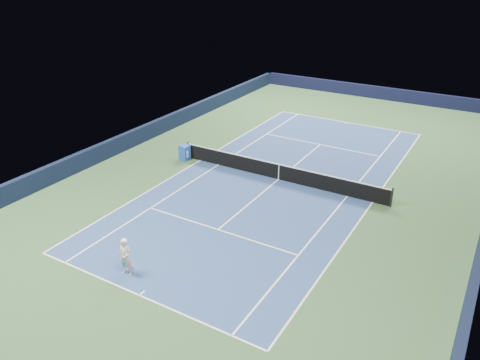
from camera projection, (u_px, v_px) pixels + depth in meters
The scene contains 18 objects.
ground at pixel (278, 179), 26.95m from camera, with size 40.00×40.00×0.00m, color #2E4F2B.
wall_far at pixel (376, 92), 42.11m from camera, with size 22.00×0.35×1.10m, color black.
wall_left at pixel (135, 137), 31.68m from camera, with size 0.35×40.00×1.10m, color black.
court_surface at pixel (278, 179), 26.95m from camera, with size 10.97×23.77×0.01m, color navy.
baseline_far at pixel (347, 122), 36.18m from camera, with size 10.97×0.08×0.00m, color white.
baseline_near at pixel (139, 295), 17.72m from camera, with size 10.97×0.08×0.00m, color white.
sideline_doubles_right at pixel (373, 202), 24.43m from camera, with size 0.08×23.77×0.00m, color white.
sideline_doubles_left at pixel (200, 160), 29.47m from camera, with size 0.08×23.77×0.00m, color white.
sideline_singles_right at pixel (347, 196), 25.06m from camera, with size 0.08×23.77×0.00m, color white.
sideline_singles_left at pixel (219, 165), 28.84m from camera, with size 0.08×23.77×0.00m, color white.
service_line_far at pixel (320, 145), 31.92m from camera, with size 8.23×0.08×0.00m, color white.
service_line_near at pixel (218, 230), 21.98m from camera, with size 8.23×0.08×0.00m, color white.
center_service_line at pixel (278, 179), 26.95m from camera, with size 0.08×12.80×0.00m, color white.
center_mark_far at pixel (346, 123), 36.06m from camera, with size 0.08×0.30×0.00m, color white.
center_mark_near at pixel (142, 293), 17.84m from camera, with size 0.08×0.30×0.00m, color white.
tennis_net at pixel (279, 171), 26.74m from camera, with size 12.90×0.10×1.07m.
sponsor_cube at pixel (185, 153), 29.39m from camera, with size 0.66×0.60×0.94m.
tennis_player at pixel (126, 257), 18.60m from camera, with size 0.78×1.27×2.86m.
Camera 1 is at (10.46, -22.07, 11.62)m, focal length 35.00 mm.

